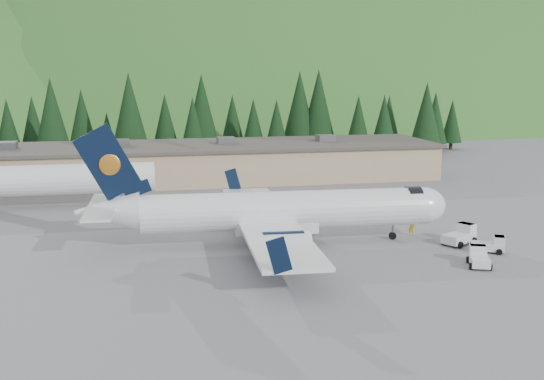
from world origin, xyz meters
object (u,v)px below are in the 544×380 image
(baggage_tug_a, at_px, (461,235))
(ramp_worker, at_px, (411,226))
(second_airliner, at_px, (32,180))
(terminal_building, at_px, (192,162))
(baggage_tug_b, at_px, (491,245))
(baggage_tug_c, at_px, (479,257))
(airliner, at_px, (275,212))

(baggage_tug_a, xyz_separation_m, ramp_worker, (-3.20, 3.96, 0.07))
(second_airliner, bearing_deg, terminal_building, 38.78)
(baggage_tug_b, relative_size, baggage_tug_c, 0.97)
(baggage_tug_b, distance_m, baggage_tug_c, 4.69)
(second_airliner, height_order, baggage_tug_b, second_airliner)
(terminal_building, height_order, ramp_worker, terminal_building)
(terminal_building, bearing_deg, baggage_tug_c, -68.46)
(baggage_tug_c, height_order, terminal_building, terminal_building)
(airliner, xyz_separation_m, second_airliner, (-23.92, 21.95, 0.29))
(second_airliner, distance_m, ramp_worker, 43.34)
(baggage_tug_a, height_order, terminal_building, terminal_building)
(airliner, relative_size, terminal_building, 0.48)
(baggage_tug_b, bearing_deg, second_airliner, 172.63)
(second_airliner, relative_size, baggage_tug_b, 8.74)
(baggage_tug_b, relative_size, terminal_building, 0.04)
(baggage_tug_b, height_order, baggage_tug_c, baggage_tug_c)
(baggage_tug_b, xyz_separation_m, baggage_tug_c, (-3.11, -3.51, 0.02))
(second_airliner, xyz_separation_m, baggage_tug_b, (42.03, -28.63, -2.65))
(ramp_worker, bearing_deg, baggage_tug_a, 132.91)
(airliner, bearing_deg, baggage_tug_c, -31.12)
(second_airliner, bearing_deg, baggage_tug_b, -34.26)
(terminal_building, bearing_deg, baggage_tug_a, -63.18)
(ramp_worker, bearing_deg, terminal_building, -60.61)
(second_airliner, distance_m, baggage_tug_a, 48.11)
(second_airliner, relative_size, ramp_worker, 15.55)
(baggage_tug_a, distance_m, baggage_tug_b, 3.51)
(baggage_tug_c, distance_m, terminal_building, 51.79)
(second_airliner, height_order, ramp_worker, second_airliner)
(airliner, height_order, second_airliner, second_airliner)
(baggage_tug_b, xyz_separation_m, ramp_worker, (-4.40, 7.25, 0.21))
(baggage_tug_a, bearing_deg, second_airliner, 118.22)
(baggage_tug_a, bearing_deg, baggage_tug_b, -99.77)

